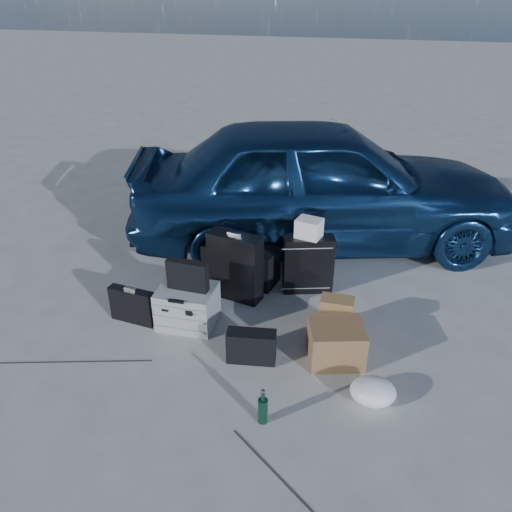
{
  "coord_description": "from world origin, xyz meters",
  "views": [
    {
      "loc": [
        1.11,
        -3.1,
        2.76
      ],
      "look_at": [
        -0.07,
        0.85,
        0.53
      ],
      "focal_mm": 35.0,
      "sensor_mm": 36.0,
      "label": 1
    }
  ],
  "objects_px": {
    "suitcase_right": "(308,264)",
    "cardboard_box": "(336,343)",
    "suitcase_left": "(235,266)",
    "pelican_case": "(188,306)",
    "briefcase": "(132,306)",
    "green_bottle": "(263,407)",
    "duffel_bag": "(241,263)",
    "car": "(322,183)"
  },
  "relations": [
    {
      "from": "suitcase_right",
      "to": "cardboard_box",
      "type": "bearing_deg",
      "value": -85.44
    },
    {
      "from": "suitcase_left",
      "to": "suitcase_right",
      "type": "xyz_separation_m",
      "value": [
        0.66,
        0.33,
        -0.05
      ]
    },
    {
      "from": "pelican_case",
      "to": "briefcase",
      "type": "distance_m",
      "value": 0.51
    },
    {
      "from": "suitcase_left",
      "to": "cardboard_box",
      "type": "relative_size",
      "value": 1.57
    },
    {
      "from": "suitcase_right",
      "to": "cardboard_box",
      "type": "height_order",
      "value": "suitcase_right"
    },
    {
      "from": "briefcase",
      "to": "suitcase_left",
      "type": "xyz_separation_m",
      "value": [
        0.78,
        0.67,
        0.17
      ]
    },
    {
      "from": "suitcase_left",
      "to": "green_bottle",
      "type": "bearing_deg",
      "value": -53.95
    },
    {
      "from": "duffel_bag",
      "to": "cardboard_box",
      "type": "height_order",
      "value": "duffel_bag"
    },
    {
      "from": "briefcase",
      "to": "suitcase_left",
      "type": "distance_m",
      "value": 1.04
    },
    {
      "from": "car",
      "to": "cardboard_box",
      "type": "height_order",
      "value": "car"
    },
    {
      "from": "car",
      "to": "suitcase_right",
      "type": "distance_m",
      "value": 1.25
    },
    {
      "from": "suitcase_right",
      "to": "duffel_bag",
      "type": "bearing_deg",
      "value": 159.7
    },
    {
      "from": "green_bottle",
      "to": "briefcase",
      "type": "bearing_deg",
      "value": 150.63
    },
    {
      "from": "pelican_case",
      "to": "suitcase_right",
      "type": "relative_size",
      "value": 0.85
    },
    {
      "from": "cardboard_box",
      "to": "briefcase",
      "type": "bearing_deg",
      "value": 179.89
    },
    {
      "from": "suitcase_left",
      "to": "cardboard_box",
      "type": "distance_m",
      "value": 1.31
    },
    {
      "from": "suitcase_right",
      "to": "cardboard_box",
      "type": "distance_m",
      "value": 1.1
    },
    {
      "from": "car",
      "to": "suitcase_left",
      "type": "distance_m",
      "value": 1.65
    },
    {
      "from": "briefcase",
      "to": "suitcase_right",
      "type": "bearing_deg",
      "value": 39.7
    },
    {
      "from": "pelican_case",
      "to": "cardboard_box",
      "type": "relative_size",
      "value": 1.15
    },
    {
      "from": "briefcase",
      "to": "suitcase_left",
      "type": "relative_size",
      "value": 0.64
    },
    {
      "from": "pelican_case",
      "to": "duffel_bag",
      "type": "distance_m",
      "value": 0.92
    },
    {
      "from": "duffel_bag",
      "to": "cardboard_box",
      "type": "xyz_separation_m",
      "value": [
        1.16,
        -1.02,
        -0.03
      ]
    },
    {
      "from": "car",
      "to": "duffel_bag",
      "type": "relative_size",
      "value": 5.68
    },
    {
      "from": "briefcase",
      "to": "suitcase_left",
      "type": "bearing_deg",
      "value": 45.85
    },
    {
      "from": "pelican_case",
      "to": "duffel_bag",
      "type": "xyz_separation_m",
      "value": [
        0.22,
        0.89,
        0.01
      ]
    },
    {
      "from": "suitcase_left",
      "to": "duffel_bag",
      "type": "bearing_deg",
      "value": 110.1
    },
    {
      "from": "briefcase",
      "to": "cardboard_box",
      "type": "relative_size",
      "value": 1.0
    },
    {
      "from": "pelican_case",
      "to": "duffel_bag",
      "type": "bearing_deg",
      "value": 72.97
    },
    {
      "from": "cardboard_box",
      "to": "suitcase_right",
      "type": "bearing_deg",
      "value": 113.67
    },
    {
      "from": "pelican_case",
      "to": "suitcase_right",
      "type": "xyz_separation_m",
      "value": [
        0.94,
        0.88,
        0.11
      ]
    },
    {
      "from": "green_bottle",
      "to": "cardboard_box",
      "type": "bearing_deg",
      "value": 64.94
    },
    {
      "from": "pelican_case",
      "to": "cardboard_box",
      "type": "bearing_deg",
      "value": -8.31
    },
    {
      "from": "suitcase_left",
      "to": "suitcase_right",
      "type": "relative_size",
      "value": 1.16
    },
    {
      "from": "suitcase_right",
      "to": "cardboard_box",
      "type": "relative_size",
      "value": 1.36
    },
    {
      "from": "briefcase",
      "to": "green_bottle",
      "type": "height_order",
      "value": "briefcase"
    },
    {
      "from": "suitcase_left",
      "to": "briefcase",
      "type": "bearing_deg",
      "value": -128.32
    },
    {
      "from": "suitcase_left",
      "to": "green_bottle",
      "type": "xyz_separation_m",
      "value": [
        0.71,
        -1.51,
        -0.2
      ]
    },
    {
      "from": "briefcase",
      "to": "duffel_bag",
      "type": "distance_m",
      "value": 1.24
    },
    {
      "from": "suitcase_left",
      "to": "pelican_case",
      "type": "bearing_deg",
      "value": -105.82
    },
    {
      "from": "pelican_case",
      "to": "briefcase",
      "type": "relative_size",
      "value": 1.16
    },
    {
      "from": "suitcase_right",
      "to": "duffel_bag",
      "type": "xyz_separation_m",
      "value": [
        -0.72,
        0.01,
        -0.11
      ]
    }
  ]
}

